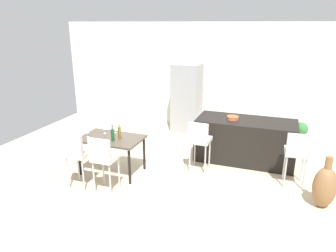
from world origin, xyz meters
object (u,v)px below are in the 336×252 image
Objects in this scene: dining_table at (112,141)px; wine_glass_middle at (104,127)px; wine_bottle_right at (119,133)px; potted_plant at (301,131)px; bar_chair_left at (199,139)px; wine_glass_left at (115,127)px; kitchen_island at (245,140)px; dining_chair_near at (77,152)px; wine_glass_far at (87,131)px; refrigerator at (187,98)px; floor_vase at (325,187)px; wine_bottle_corner at (113,135)px; dining_chair_far at (103,156)px; bar_chair_middle at (297,151)px; fruit_bowl at (233,118)px.

wine_glass_middle is (-0.25, 0.18, 0.20)m from dining_table.
wine_bottle_right is 4.57m from potted_plant.
bar_chair_left is 6.03× the size of wine_glass_left.
dining_chair_near is (-2.68, -2.23, 0.24)m from kitchen_island.
kitchen_island is at bearing 29.16° from wine_glass_far.
refrigerator is (1.09, 3.13, 0.06)m from wine_glass_far.
kitchen_island is 1.93m from potted_plant.
floor_vase is (3.85, 0.07, -0.30)m from dining_table.
wine_bottle_right reaches higher than wine_glass_far.
dining_table is at bearing 177.64° from wine_bottle_right.
wine_bottle_corner is at bearing -41.15° from wine_glass_middle.
floor_vase is (3.57, 0.82, -0.33)m from dining_chair_far.
wine_glass_far is at bearing 177.43° from wine_bottle_corner.
dining_chair_near is (-1.88, -1.40, 0.00)m from bar_chair_left.
refrigerator reaches higher than kitchen_island.
potted_plant is (0.19, 2.35, -0.39)m from bar_chair_middle.
potted_plant is (3.66, 2.72, -0.56)m from wine_glass_left.
kitchen_island reaches higher than wine_glass_middle.
kitchen_island is 1.12× the size of refrigerator.
wine_glass_left is at bearing -173.94° from bar_chair_middle.
wine_glass_far is at bearing -124.99° from wine_glass_middle.
dining_chair_far is 0.57× the size of refrigerator.
potted_plant is at bearing 37.55° from wine_glass_far.
refrigerator is 3.41× the size of potted_plant.
dining_chair_near is at bearing -135.90° from potted_plant.
dining_chair_near is at bearing 180.00° from dining_chair_far.
dining_chair_near is 6.03× the size of wine_glass_far.
kitchen_island is 6.39× the size of wine_bottle_corner.
fruit_bowl is (2.18, 1.16, 0.09)m from wine_glass_left.
bar_chair_left is 1.70m from wine_bottle_corner.
floor_vase is at bearing 12.98° from dining_chair_far.
bar_chair_left is at bearing 24.70° from wine_bottle_right.
wine_bottle_corner is at bearing -166.41° from bar_chair_middle.
floor_vase is at bearing 1.07° from dining_table.
wine_glass_left is at bearing 131.30° from wine_bottle_right.
wine_glass_middle is 2.69m from fruit_bowl.
wine_bottle_corner is at bearing 56.98° from dining_chair_near.
wine_glass_left is 0.32× the size of potted_plant.
dining_chair_near reaches higher than potted_plant.
wine_glass_left is 2.47m from fruit_bowl.
fruit_bowl is at bearing 49.74° from dining_chair_far.
dining_table is 0.52m from wine_glass_far.
kitchen_island is 2.70m from wine_bottle_right.
kitchen_island is 2.77m from wine_glass_left.
refrigerator is (0.35, 3.76, 0.22)m from dining_chair_far.
floor_vase is at bearing 1.25° from wine_bottle_right.
wine_bottle_corner is (-3.29, -0.79, 0.16)m from bar_chair_middle.
dining_chair_far is 0.77m from wine_bottle_right.
fruit_bowl is at bearing -46.40° from refrigerator.
dining_table is 0.35m from wine_glass_left.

